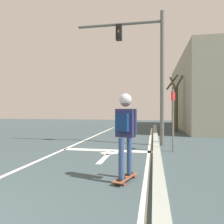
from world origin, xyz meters
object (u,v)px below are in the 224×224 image
skater (125,124)px  street_sign_post (173,111)px  traffic_signal_mast (144,58)px  roadside_tree (175,106)px  skateboard (125,178)px

skater → street_sign_post: (1.25, 3.39, 0.25)m
traffic_signal_mast → roadside_tree: size_ratio=1.42×
traffic_signal_mast → roadside_tree: traffic_signal_mast is taller
skater → street_sign_post: street_sign_post is taller
street_sign_post → roadside_tree: size_ratio=0.56×
skater → street_sign_post: bearing=69.8°
skateboard → skater: bearing=-107.8°
skater → roadside_tree: 10.73m
skateboard → street_sign_post: size_ratio=0.38×
skater → traffic_signal_mast: (0.19, 4.72, 2.47)m
skater → traffic_signal_mast: traffic_signal_mast is taller
skateboard → roadside_tree: roadside_tree is taller
street_sign_post → traffic_signal_mast: bearing=128.4°
roadside_tree → skateboard: bearing=-100.7°
traffic_signal_mast → street_sign_post: bearing=-51.6°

